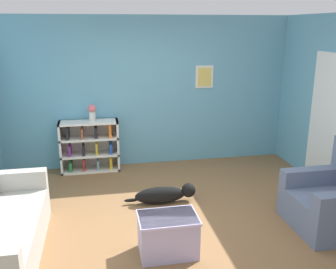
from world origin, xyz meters
name	(u,v)px	position (x,y,z in m)	size (l,w,h in m)	color
ground_plane	(174,221)	(0.00, 0.00, 0.00)	(14.00, 14.00, 0.00)	brown
wall_back	(148,92)	(0.00, 2.25, 1.30)	(5.60, 0.13, 2.60)	#609EB7
bookshelf	(90,146)	(-1.05, 2.03, 0.43)	(0.99, 0.34, 0.88)	silver
recliner_chair	(336,200)	(1.93, -0.49, 0.35)	(0.92, 0.94, 1.04)	slate
coffee_table	(168,234)	(-0.21, -0.67, 0.24)	(0.64, 0.45, 0.45)	#ADA3CC
dog	(165,194)	(-0.02, 0.55, 0.13)	(1.02, 0.22, 0.26)	black
vase	(92,112)	(-0.98, 2.01, 1.04)	(0.14, 0.14, 0.29)	silver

